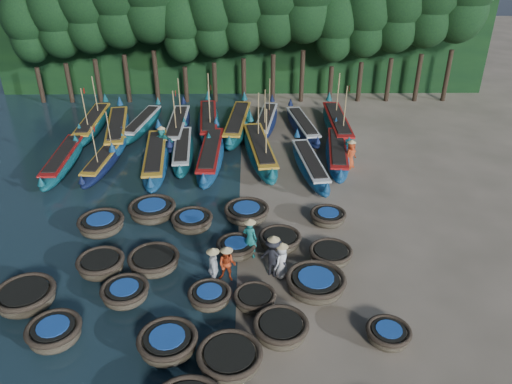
{
  "coord_description": "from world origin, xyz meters",
  "views": [
    {
      "loc": [
        0.57,
        -18.81,
        12.92
      ],
      "look_at": [
        0.84,
        2.38,
        1.3
      ],
      "focal_mm": 35.0,
      "sensor_mm": 36.0,
      "label": 1
    }
  ],
  "objects_px": {
    "coracle_20": "(101,224)",
    "long_boat_12": "(178,127)",
    "coracle_18": "(280,240)",
    "coracle_21": "(152,210)",
    "long_boat_1": "(64,160)",
    "coracle_14": "(316,284)",
    "coracle_19": "(331,254)",
    "coracle_24": "(328,217)",
    "long_boat_2": "(105,160)",
    "fisherman_3": "(273,256)",
    "coracle_7": "(230,358)",
    "coracle_9": "(388,334)",
    "fisherman_6": "(351,154)",
    "fisherman_5": "(162,140)",
    "coracle_10": "(26,297)",
    "coracle_22": "(192,221)",
    "coracle_6": "(168,343)",
    "fisherman_1": "(250,237)",
    "long_boat_5": "(211,155)",
    "long_boat_6": "(260,150)",
    "long_boat_4": "(183,150)",
    "fisherman_4": "(214,268)",
    "long_boat_9": "(93,124)",
    "coracle_12": "(210,296)",
    "long_boat_14": "(238,124)",
    "long_boat_17": "(337,124)",
    "fisherman_2": "(227,263)",
    "long_boat_15": "(266,122)",
    "coracle_16": "(154,261)",
    "long_boat_13": "(209,122)",
    "coracle_11": "(125,293)",
    "long_boat_16": "(303,126)",
    "coracle_8": "(281,329)",
    "long_boat_3": "(156,158)",
    "coracle_13": "(255,299)",
    "fisherman_0": "(282,260)",
    "long_boat_7": "(310,165)",
    "long_boat_11": "(142,124)",
    "long_boat_10": "(117,130)"
  },
  "relations": [
    {
      "from": "coracle_20",
      "to": "long_boat_12",
      "type": "xyz_separation_m",
      "value": [
        2.05,
        12.08,
        0.12
      ]
    },
    {
      "from": "coracle_18",
      "to": "coracle_21",
      "type": "bearing_deg",
      "value": 157.2
    },
    {
      "from": "coracle_20",
      "to": "long_boat_1",
      "type": "bearing_deg",
      "value": 119.76
    },
    {
      "from": "coracle_14",
      "to": "coracle_19",
      "type": "xyz_separation_m",
      "value": [
        0.88,
        2.04,
        -0.09
      ]
    },
    {
      "from": "coracle_24",
      "to": "long_boat_2",
      "type": "relative_size",
      "value": 0.26
    },
    {
      "from": "coracle_21",
      "to": "fisherman_3",
      "type": "distance_m",
      "value": 7.23
    },
    {
      "from": "coracle_7",
      "to": "coracle_9",
      "type": "bearing_deg",
      "value": 11.08
    },
    {
      "from": "coracle_18",
      "to": "fisherman_6",
      "type": "relative_size",
      "value": 1.16
    },
    {
      "from": "fisherman_5",
      "to": "coracle_10",
      "type": "bearing_deg",
      "value": -84.98
    },
    {
      "from": "coracle_22",
      "to": "long_boat_1",
      "type": "relative_size",
      "value": 0.25
    },
    {
      "from": "coracle_6",
      "to": "fisherman_1",
      "type": "height_order",
      "value": "fisherman_1"
    },
    {
      "from": "coracle_19",
      "to": "long_boat_5",
      "type": "bearing_deg",
      "value": 120.33
    },
    {
      "from": "coracle_19",
      "to": "long_boat_6",
      "type": "bearing_deg",
      "value": 105.2
    },
    {
      "from": "long_boat_4",
      "to": "fisherman_4",
      "type": "relative_size",
      "value": 3.77
    },
    {
      "from": "coracle_20",
      "to": "long_boat_9",
      "type": "relative_size",
      "value": 0.27
    },
    {
      "from": "coracle_12",
      "to": "coracle_6",
      "type": "bearing_deg",
      "value": -117.27
    },
    {
      "from": "coracle_20",
      "to": "long_boat_14",
      "type": "distance_m",
      "value": 13.97
    },
    {
      "from": "long_boat_17",
      "to": "fisherman_2",
      "type": "bearing_deg",
      "value": -113.57
    },
    {
      "from": "fisherman_5",
      "to": "long_boat_15",
      "type": "bearing_deg",
      "value": 49.39
    },
    {
      "from": "coracle_6",
      "to": "fisherman_5",
      "type": "relative_size",
      "value": 1.07
    },
    {
      "from": "coracle_10",
      "to": "long_boat_15",
      "type": "relative_size",
      "value": 0.33
    },
    {
      "from": "long_boat_4",
      "to": "fisherman_6",
      "type": "relative_size",
      "value": 4.05
    },
    {
      "from": "coracle_22",
      "to": "fisherman_3",
      "type": "height_order",
      "value": "fisherman_3"
    },
    {
      "from": "coracle_16",
      "to": "long_boat_12",
      "type": "height_order",
      "value": "long_boat_12"
    },
    {
      "from": "coracle_16",
      "to": "fisherman_4",
      "type": "bearing_deg",
      "value": -24.62
    },
    {
      "from": "long_boat_4",
      "to": "long_boat_13",
      "type": "bearing_deg",
      "value": 70.35
    },
    {
      "from": "coracle_11",
      "to": "long_boat_15",
      "type": "height_order",
      "value": "long_boat_15"
    },
    {
      "from": "coracle_12",
      "to": "long_boat_12",
      "type": "relative_size",
      "value": 0.22
    },
    {
      "from": "long_boat_16",
      "to": "fisherman_3",
      "type": "distance_m",
      "value": 15.72
    },
    {
      "from": "coracle_14",
      "to": "long_boat_6",
      "type": "bearing_deg",
      "value": 98.86
    },
    {
      "from": "long_boat_1",
      "to": "coracle_8",
      "type": "bearing_deg",
      "value": -50.88
    },
    {
      "from": "coracle_21",
      "to": "fisherman_3",
      "type": "height_order",
      "value": "fisherman_3"
    },
    {
      "from": "coracle_19",
      "to": "coracle_7",
      "type": "bearing_deg",
      "value": -125.53
    },
    {
      "from": "coracle_10",
      "to": "long_boat_3",
      "type": "height_order",
      "value": "long_boat_3"
    },
    {
      "from": "coracle_13",
      "to": "long_boat_15",
      "type": "height_order",
      "value": "long_boat_15"
    },
    {
      "from": "long_boat_3",
      "to": "long_boat_17",
      "type": "xyz_separation_m",
      "value": [
        11.54,
        5.24,
        0.02
      ]
    },
    {
      "from": "coracle_10",
      "to": "long_boat_6",
      "type": "bearing_deg",
      "value": 55.31
    },
    {
      "from": "coracle_10",
      "to": "fisherman_0",
      "type": "xyz_separation_m",
      "value": [
        9.73,
        1.69,
        0.39
      ]
    },
    {
      "from": "long_boat_7",
      "to": "long_boat_11",
      "type": "height_order",
      "value": "long_boat_7"
    },
    {
      "from": "long_boat_10",
      "to": "long_boat_16",
      "type": "relative_size",
      "value": 1.18
    },
    {
      "from": "coracle_18",
      "to": "long_boat_11",
      "type": "height_order",
      "value": "long_boat_11"
    },
    {
      "from": "coracle_21",
      "to": "coracle_20",
      "type": "bearing_deg",
      "value": -151.58
    },
    {
      "from": "coracle_11",
      "to": "fisherman_3",
      "type": "bearing_deg",
      "value": 15.45
    },
    {
      "from": "coracle_22",
      "to": "long_boat_15",
      "type": "relative_size",
      "value": 0.26
    },
    {
      "from": "coracle_11",
      "to": "coracle_18",
      "type": "height_order",
      "value": "same"
    },
    {
      "from": "long_boat_14",
      "to": "fisherman_2",
      "type": "bearing_deg",
      "value": -84.49
    },
    {
      "from": "fisherman_5",
      "to": "long_boat_13",
      "type": "bearing_deg",
      "value": 74.66
    },
    {
      "from": "coracle_24",
      "to": "coracle_22",
      "type": "bearing_deg",
      "value": -176.63
    },
    {
      "from": "coracle_18",
      "to": "long_boat_3",
      "type": "distance_m",
      "value": 10.86
    },
    {
      "from": "coracle_11",
      "to": "coracle_6",
      "type": "bearing_deg",
      "value": -52.64
    }
  ]
}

